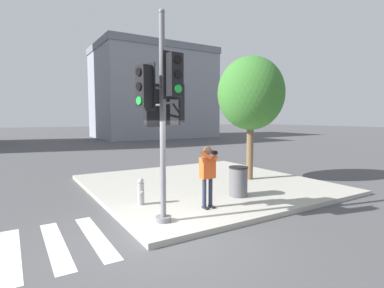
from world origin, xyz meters
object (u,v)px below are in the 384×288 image
trash_bin (238,181)px  person_photographer (208,171)px  traffic_signal_pole (162,103)px  street_tree (251,94)px  fire_hydrant (141,192)px

trash_bin → person_photographer: bearing=-161.5°
traffic_signal_pole → street_tree: 5.67m
fire_hydrant → trash_bin: bearing=-14.1°
traffic_signal_pole → person_photographer: traffic_signal_pole is taller
traffic_signal_pole → trash_bin: 3.85m
traffic_signal_pole → fire_hydrant: bearing=87.5°
person_photographer → trash_bin: (1.48, 0.50, -0.54)m
person_photographer → fire_hydrant: person_photographer is taller
traffic_signal_pole → fire_hydrant: size_ratio=6.47×
person_photographer → fire_hydrant: 1.98m
trash_bin → traffic_signal_pole: bearing=-164.7°
street_tree → fire_hydrant: street_tree is taller
person_photographer → fire_hydrant: (-1.42, 1.23, -0.64)m
traffic_signal_pole → person_photographer: bearing=12.1°
person_photographer → trash_bin: 1.66m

